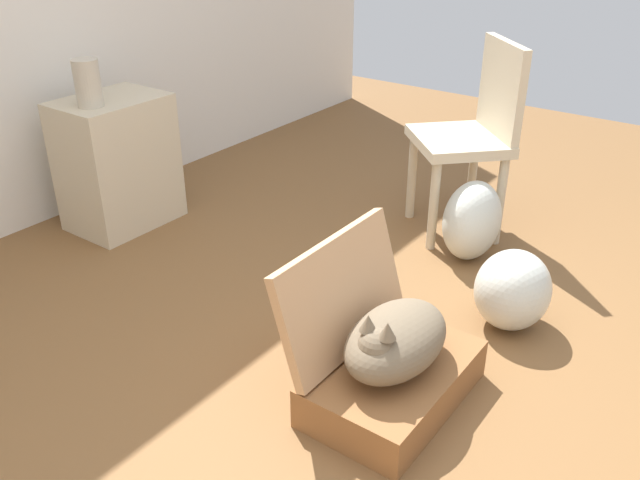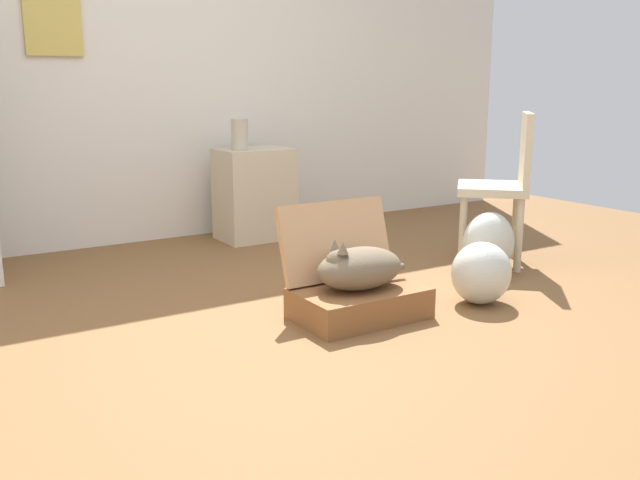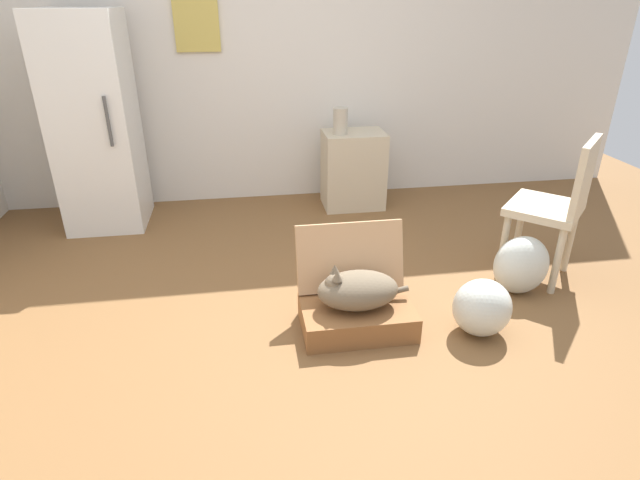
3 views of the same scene
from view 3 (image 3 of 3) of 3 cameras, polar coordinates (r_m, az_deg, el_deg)
ground_plane at (r=2.84m, az=0.38°, el=-10.45°), size 7.68×7.68×0.00m
wall_back at (r=4.56m, az=-4.57°, el=20.83°), size 6.40×0.15×2.60m
suitcase_base at (r=2.85m, az=4.14°, el=-8.58°), size 0.61×0.39×0.15m
suitcase_lid at (r=2.89m, az=3.38°, el=-1.89°), size 0.61×0.15×0.39m
cat at (r=2.75m, az=4.08°, el=-5.55°), size 0.52×0.28×0.25m
plastic_bag_white at (r=2.90m, az=17.65°, el=-7.20°), size 0.32×0.29×0.32m
plastic_bag_clear at (r=3.35m, az=21.54°, el=-2.62°), size 0.34×0.25×0.37m
refrigerator at (r=4.29m, az=-23.82°, el=11.77°), size 0.57×0.62×1.60m
side_table at (r=4.43m, az=3.72°, el=7.84°), size 0.51×0.38×0.65m
vase_tall at (r=4.25m, az=2.29°, el=13.14°), size 0.12×0.12×0.21m
chair at (r=3.48m, az=24.97°, el=3.71°), size 0.60×0.60×0.93m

